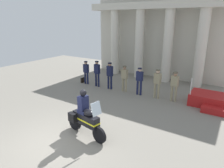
# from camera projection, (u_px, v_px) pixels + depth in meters

# --- Properties ---
(ground_plane) EXTENTS (28.00, 28.00, 0.00)m
(ground_plane) POSITION_uv_depth(u_px,v_px,m) (55.00, 143.00, 7.46)
(ground_plane) COLOR gray
(colonnade_backdrop) EXTENTS (10.56, 1.53, 6.56)m
(colonnade_backdrop) POSITION_uv_depth(u_px,v_px,m) (156.00, 34.00, 14.99)
(colonnade_backdrop) COLOR beige
(colonnade_backdrop) RESTS_ON ground_plane
(reviewing_stand) EXTENTS (3.34, 1.94, 1.52)m
(reviewing_stand) POSITION_uv_depth(u_px,v_px,m) (224.00, 103.00, 10.26)
(reviewing_stand) COLOR #A51919
(reviewing_stand) RESTS_ON ground_plane
(officer_in_row_0) EXTENTS (0.41, 0.27, 1.63)m
(officer_in_row_0) POSITION_uv_depth(u_px,v_px,m) (86.00, 71.00, 14.09)
(officer_in_row_0) COLOR #141938
(officer_in_row_0) RESTS_ON ground_plane
(officer_in_row_1) EXTENTS (0.41, 0.27, 1.75)m
(officer_in_row_1) POSITION_uv_depth(u_px,v_px,m) (97.00, 72.00, 13.50)
(officer_in_row_1) COLOR #141938
(officer_in_row_1) RESTS_ON ground_plane
(officer_in_row_2) EXTENTS (0.41, 0.27, 1.76)m
(officer_in_row_2) POSITION_uv_depth(u_px,v_px,m) (110.00, 74.00, 13.00)
(officer_in_row_2) COLOR #141938
(officer_in_row_2) RESTS_ON ground_plane
(officer_in_row_3) EXTENTS (0.41, 0.27, 1.65)m
(officer_in_row_3) POSITION_uv_depth(u_px,v_px,m) (125.00, 77.00, 12.55)
(officer_in_row_3) COLOR gray
(officer_in_row_3) RESTS_ON ground_plane
(officer_in_row_4) EXTENTS (0.41, 0.27, 1.66)m
(officer_in_row_4) POSITION_uv_depth(u_px,v_px,m) (139.00, 79.00, 11.99)
(officer_in_row_4) COLOR #191E42
(officer_in_row_4) RESTS_ON ground_plane
(officer_in_row_5) EXTENTS (0.41, 0.27, 1.70)m
(officer_in_row_5) POSITION_uv_depth(u_px,v_px,m) (157.00, 82.00, 11.45)
(officer_in_row_5) COLOR gray
(officer_in_row_5) RESTS_ON ground_plane
(officer_in_row_6) EXTENTS (0.41, 0.27, 1.69)m
(officer_in_row_6) POSITION_uv_depth(u_px,v_px,m) (175.00, 84.00, 10.97)
(officer_in_row_6) COLOR gray
(officer_in_row_6) RESTS_ON ground_plane
(motorcycle_with_rider) EXTENTS (2.08, 0.77, 1.90)m
(motorcycle_with_rider) POSITION_uv_depth(u_px,v_px,m) (85.00, 117.00, 7.76)
(motorcycle_with_rider) COLOR black
(motorcycle_with_rider) RESTS_ON ground_plane
(briefcase_on_ground) EXTENTS (0.10, 0.32, 0.36)m
(briefcase_on_ground) POSITION_uv_depth(u_px,v_px,m) (83.00, 80.00, 14.61)
(briefcase_on_ground) COLOR black
(briefcase_on_ground) RESTS_ON ground_plane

